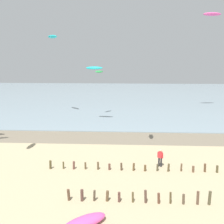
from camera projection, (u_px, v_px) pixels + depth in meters
name	position (u px, v px, depth m)	size (l,w,h in m)	color
wet_sand_strip	(93.00, 138.00, 34.12)	(120.00, 5.36, 0.01)	#7A6D59
sea	(110.00, 96.00, 70.97)	(160.00, 70.00, 0.10)	#7F939E
groyne_mid	(138.00, 197.00, 18.74)	(10.15, 0.34, 1.02)	brown
groyne_far	(133.00, 167.00, 24.09)	(15.33, 0.36, 0.82)	#4D4327
person_by_waterline	(160.00, 157.00, 24.85)	(0.51, 0.37, 1.71)	#232328
grounded_kite	(84.00, 222.00, 16.07)	(2.98, 1.07, 0.60)	#E54C99
kite_aloft_0	(99.00, 72.00, 45.09)	(1.93, 0.62, 0.31)	green
kite_aloft_3	(52.00, 37.00, 44.29)	(2.84, 0.91, 0.46)	#19B2B7
kite_aloft_4	(94.00, 68.00, 40.08)	(2.59, 0.83, 0.41)	#19B2B7
kite_aloft_6	(212.00, 14.00, 47.78)	(3.39, 1.09, 0.54)	#E54C99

